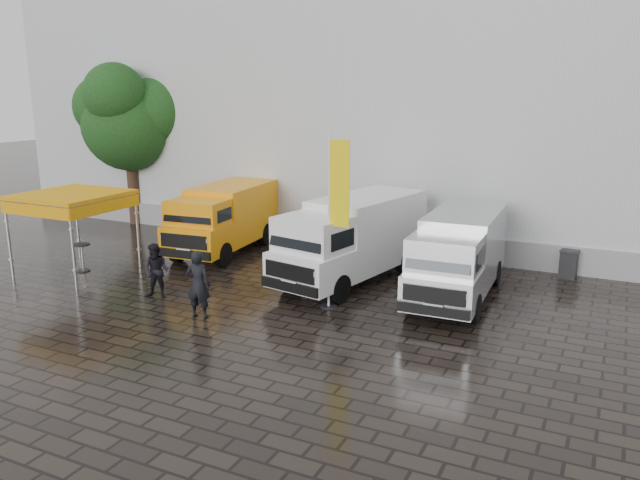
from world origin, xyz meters
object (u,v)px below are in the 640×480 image
object	(u,v)px
person_front	(198,284)
wheelie_bin	(568,264)
cocktail_table	(83,258)
person_tent	(156,271)
van_yellow	(223,220)
van_silver	(458,258)
flagpole	(335,212)
canopy_tent	(70,198)
van_white	(352,241)

from	to	relation	value
person_front	wheelie_bin	bearing A→B (deg)	-146.90
cocktail_table	person_tent	bearing A→B (deg)	-14.66
van_yellow	van_silver	size ratio (longest dim) A/B	0.94
van_silver	person_front	xyz separation A→B (m)	(-6.18, -4.89, -0.32)
wheelie_bin	person_tent	world-z (taller)	person_tent
person_front	person_tent	xyz separation A→B (m)	(-2.22, 0.84, -0.12)
flagpole	person_front	size ratio (longest dim) A/B	2.63
canopy_tent	flagpole	xyz separation A→B (m)	(9.70, 0.69, 0.23)
person_front	van_silver	bearing A→B (deg)	-152.35
canopy_tent	flagpole	distance (m)	9.73
van_yellow	van_silver	world-z (taller)	van_yellow
wheelie_bin	person_front	size ratio (longest dim) A/B	0.49
van_white	cocktail_table	bearing A→B (deg)	-150.25
person_front	person_tent	distance (m)	2.38
cocktail_table	canopy_tent	bearing A→B (deg)	-92.71
canopy_tent	person_tent	world-z (taller)	canopy_tent
wheelie_bin	van_silver	bearing A→B (deg)	-123.82
cocktail_table	person_front	distance (m)	6.87
van_silver	person_tent	bearing A→B (deg)	-156.17
person_front	person_tent	world-z (taller)	person_front
cocktail_table	wheelie_bin	xyz separation A→B (m)	(15.67, 6.77, -0.01)
cocktail_table	wheelie_bin	size ratio (longest dim) A/B	1.02
van_white	person_front	size ratio (longest dim) A/B	3.28
van_yellow	wheelie_bin	size ratio (longest dim) A/B	5.85
canopy_tent	cocktail_table	world-z (taller)	canopy_tent
van_silver	person_front	world-z (taller)	van_silver
van_white	person_front	bearing A→B (deg)	-105.63
van_silver	wheelie_bin	world-z (taller)	van_silver
van_silver	cocktail_table	size ratio (longest dim) A/B	6.05
canopy_tent	person_tent	xyz separation A→B (m)	(4.35, -0.86, -1.82)
van_yellow	person_front	xyz separation A→B (m)	(3.49, -6.35, -0.32)
van_silver	person_front	bearing A→B (deg)	-143.54
van_silver	flagpole	size ratio (longest dim) A/B	1.16
cocktail_table	person_tent	distance (m)	4.49
cocktail_table	person_front	bearing A→B (deg)	-16.77
van_white	person_front	xyz separation A→B (m)	(-2.54, -5.07, -0.42)
van_yellow	canopy_tent	xyz separation A→B (m)	(-3.08, -4.64, 1.37)
van_white	person_tent	size ratio (longest dim) A/B	3.74
van_white	person_tent	xyz separation A→B (m)	(-4.76, -4.22, -0.54)
van_yellow	person_front	distance (m)	7.25
person_front	cocktail_table	bearing A→B (deg)	-27.48
van_white	canopy_tent	bearing A→B (deg)	-148.74
flagpole	van_silver	bearing A→B (deg)	39.36
flagpole	canopy_tent	bearing A→B (deg)	-175.92
flagpole	wheelie_bin	distance (m)	9.05
van_silver	canopy_tent	distance (m)	13.22
van_silver	flagpole	world-z (taller)	flagpole
person_front	flagpole	bearing A→B (deg)	-153.35
flagpole	cocktail_table	xyz separation A→B (m)	(-9.69, -0.42, -2.41)
van_silver	flagpole	xyz separation A→B (m)	(-3.05, -2.50, 1.60)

